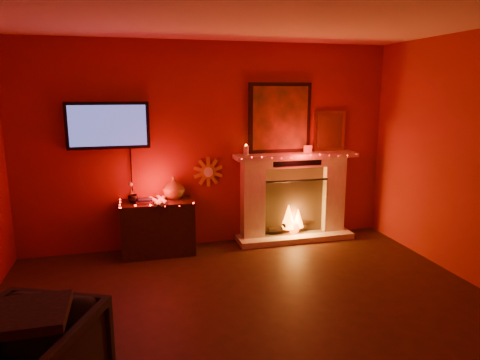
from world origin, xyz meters
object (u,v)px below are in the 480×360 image
object	(u,v)px
fireplace	(293,188)
sunburst_clock	(208,172)
tv	(108,126)
console_table	(158,224)

from	to	relation	value
fireplace	sunburst_clock	bearing A→B (deg)	175.63
tv	console_table	distance (m)	1.38
fireplace	tv	xyz separation A→B (m)	(-2.44, 0.06, 0.92)
console_table	tv	bearing A→B (deg)	161.10
tv	sunburst_clock	world-z (taller)	tv
tv	console_table	xyz separation A→B (m)	(0.55, -0.19, -1.25)
sunburst_clock	console_table	size ratio (longest dim) A/B	0.40
tv	sunburst_clock	xyz separation A→B (m)	(1.25, 0.03, -0.65)
fireplace	console_table	size ratio (longest dim) A/B	2.21
fireplace	sunburst_clock	size ratio (longest dim) A/B	5.45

